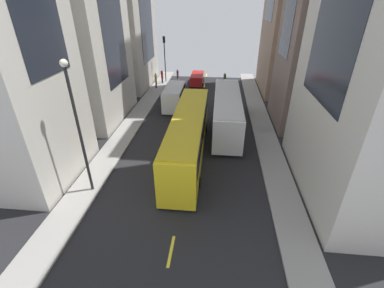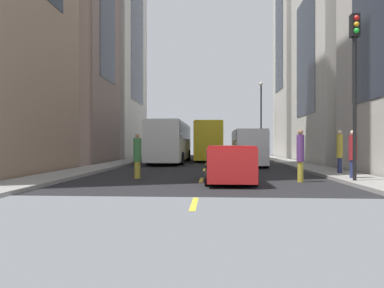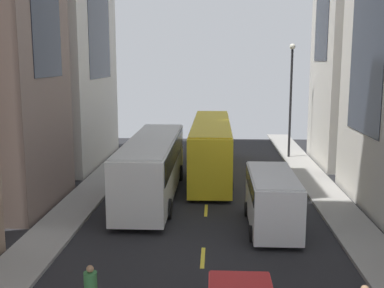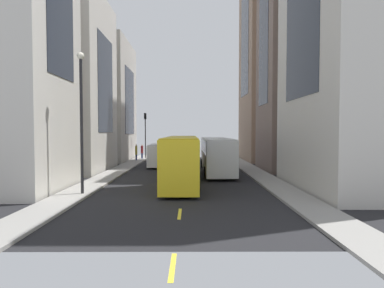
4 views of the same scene
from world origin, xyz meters
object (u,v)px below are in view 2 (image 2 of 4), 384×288
(city_bus_white, at_px, (171,139))
(pedestrian_crossing_mid, at_px, (137,155))
(car_red_0, at_px, (229,161))
(pedestrian_crossing_near, at_px, (353,153))
(delivery_van_white, at_px, (249,145))
(pedestrian_waiting_curb, at_px, (300,154))
(streetcar_yellow, at_px, (209,139))
(pedestrian_walking_far, at_px, (340,150))
(traffic_light_near_corner, at_px, (355,66))

(city_bus_white, distance_m, pedestrian_crossing_mid, 13.86)
(car_red_0, bearing_deg, pedestrian_crossing_near, 6.21)
(delivery_van_white, height_order, pedestrian_waiting_curb, delivery_van_white)
(streetcar_yellow, distance_m, pedestrian_walking_far, 18.86)
(car_red_0, xyz_separation_m, pedestrian_crossing_mid, (-4.16, 1.22, 0.19))
(car_red_0, height_order, pedestrian_waiting_curb, pedestrian_waiting_curb)
(pedestrian_crossing_near, bearing_deg, city_bus_white, 106.15)
(delivery_van_white, bearing_deg, pedestrian_crossing_near, -70.44)
(delivery_van_white, bearing_deg, car_red_0, -100.43)
(pedestrian_crossing_near, height_order, pedestrian_waiting_curb, pedestrian_waiting_curb)
(pedestrian_crossing_mid, distance_m, pedestrian_waiting_curb, 7.21)
(car_red_0, xyz_separation_m, pedestrian_walking_far, (5.66, 3.15, 0.39))
(city_bus_white, distance_m, streetcar_yellow, 6.56)
(pedestrian_crossing_near, height_order, traffic_light_near_corner, traffic_light_near_corner)
(city_bus_white, height_order, car_red_0, city_bus_white)
(pedestrian_walking_far, distance_m, pedestrian_waiting_curb, 4.06)
(car_red_0, relative_size, pedestrian_walking_far, 2.19)
(streetcar_yellow, relative_size, pedestrian_walking_far, 6.59)
(delivery_van_white, height_order, car_red_0, delivery_van_white)
(car_red_0, bearing_deg, delivery_van_white, 79.57)
(delivery_van_white, relative_size, pedestrian_waiting_curb, 2.53)
(city_bus_white, relative_size, streetcar_yellow, 0.87)
(car_red_0, bearing_deg, pedestrian_walking_far, 29.11)
(streetcar_yellow, relative_size, traffic_light_near_corner, 2.14)
(car_red_0, bearing_deg, pedestrian_crossing_mid, 163.61)
(streetcar_yellow, height_order, delivery_van_white, streetcar_yellow)
(streetcar_yellow, relative_size, car_red_0, 3.01)
(delivery_van_white, distance_m, pedestrian_waiting_curb, 10.11)
(car_red_0, distance_m, pedestrian_waiting_curb, 2.98)
(pedestrian_crossing_near, xyz_separation_m, pedestrian_crossing_mid, (-9.44, 0.65, -0.14))
(pedestrian_crossing_mid, bearing_deg, traffic_light_near_corner, -153.61)
(pedestrian_walking_far, bearing_deg, traffic_light_near_corner, -138.25)
(city_bus_white, relative_size, traffic_light_near_corner, 1.85)
(city_bus_white, distance_m, traffic_light_near_corner, 18.25)
(pedestrian_walking_far, distance_m, traffic_light_near_corner, 5.02)
(city_bus_white, bearing_deg, traffic_light_near_corner, -59.43)
(pedestrian_crossing_near, xyz_separation_m, pedestrian_waiting_curb, (-2.31, -0.45, -0.04))
(pedestrian_crossing_mid, bearing_deg, streetcar_yellow, -62.08)
(city_bus_white, xyz_separation_m, traffic_light_near_corner, (9.18, -15.54, 2.66))
(pedestrian_walking_far, bearing_deg, city_bus_white, 92.92)
(delivery_van_white, distance_m, pedestrian_crossing_near, 10.18)
(pedestrian_walking_far, bearing_deg, pedestrian_crossing_near, -135.37)
(pedestrian_waiting_curb, bearing_deg, car_red_0, 72.62)
(pedestrian_crossing_near, relative_size, pedestrian_crossing_mid, 0.98)
(city_bus_white, xyz_separation_m, pedestrian_waiting_curb, (7.21, -14.94, -0.83))
(city_bus_white, height_order, streetcar_yellow, streetcar_yellow)
(streetcar_yellow, bearing_deg, pedestrian_walking_far, -69.21)
(pedestrian_crossing_mid, relative_size, pedestrian_waiting_curb, 0.94)
(traffic_light_near_corner, bearing_deg, pedestrian_waiting_curb, 162.92)
(city_bus_white, relative_size, car_red_0, 2.60)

